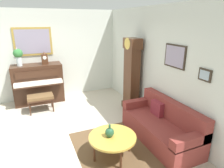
% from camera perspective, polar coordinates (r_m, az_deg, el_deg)
% --- Properties ---
extents(ground_plane, '(6.40, 6.00, 0.10)m').
position_cam_1_polar(ground_plane, '(4.66, -14.59, -15.04)').
color(ground_plane, beige).
extents(wall_left, '(0.13, 4.90, 2.80)m').
position_cam_1_polar(wall_left, '(6.60, -19.43, 8.03)').
color(wall_left, silver).
rests_on(wall_left, ground_plane).
extents(wall_back, '(5.30, 0.13, 2.80)m').
position_cam_1_polar(wall_back, '(4.94, 12.58, 5.43)').
color(wall_back, silver).
rests_on(wall_back, ground_plane).
extents(area_rug, '(2.10, 1.50, 0.01)m').
position_cam_1_polar(area_rug, '(4.00, 1.80, -19.60)').
color(area_rug, brown).
rests_on(area_rug, ground_plane).
extents(piano, '(0.87, 1.44, 1.20)m').
position_cam_1_polar(piano, '(6.41, -20.79, 0.17)').
color(piano, '#3D2316').
rests_on(piano, ground_plane).
extents(piano_bench, '(0.42, 0.70, 0.48)m').
position_cam_1_polar(piano_bench, '(5.76, -20.29, -3.85)').
color(piano_bench, '#3D2316').
rests_on(piano_bench, ground_plane).
extents(grandfather_clock, '(0.52, 0.34, 2.03)m').
position_cam_1_polar(grandfather_clock, '(5.41, 5.75, 2.09)').
color(grandfather_clock, '#4C2B19').
rests_on(grandfather_clock, ground_plane).
extents(couch, '(1.90, 0.80, 0.84)m').
position_cam_1_polar(couch, '(4.37, 14.34, -11.80)').
color(couch, maroon).
rests_on(couch, ground_plane).
extents(coffee_table, '(0.88, 0.88, 0.43)m').
position_cam_1_polar(coffee_table, '(3.70, 0.15, -15.47)').
color(coffee_table, gold).
rests_on(coffee_table, ground_plane).
extents(mantel_clock, '(0.13, 0.18, 0.38)m').
position_cam_1_polar(mantel_clock, '(6.24, -19.21, 7.13)').
color(mantel_clock, '#4C2B19').
rests_on(mantel_clock, piano).
extents(flower_vase, '(0.26, 0.26, 0.58)m').
position_cam_1_polar(flower_vase, '(6.21, -25.88, 7.62)').
color(flower_vase, silver).
rests_on(flower_vase, piano).
extents(green_jug, '(0.17, 0.17, 0.24)m').
position_cam_1_polar(green_jug, '(3.63, -0.69, -13.99)').
color(green_jug, '#234C33').
rests_on(green_jug, coffee_table).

